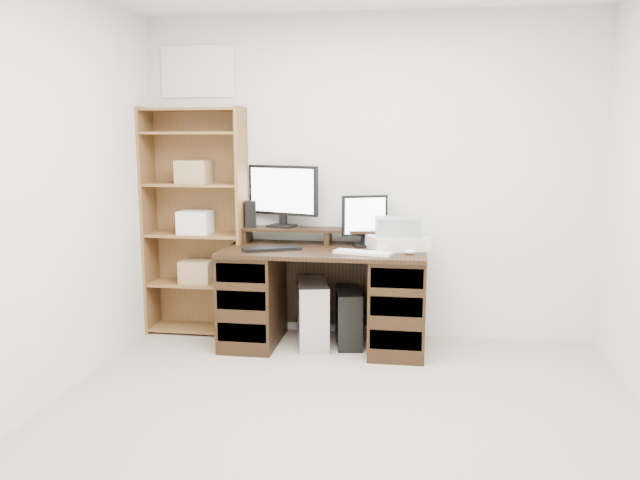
% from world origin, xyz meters
% --- Properties ---
extents(room, '(3.54, 4.04, 2.54)m').
position_xyz_m(room, '(-0.00, 0.00, 1.25)').
color(room, '#B8A38D').
rests_on(room, ground).
extents(desk, '(1.50, 0.70, 0.75)m').
position_xyz_m(desk, '(-0.28, 1.64, 0.39)').
color(desk, black).
rests_on(desk, ground).
extents(riser_shelf, '(1.40, 0.22, 0.12)m').
position_xyz_m(riser_shelf, '(-0.28, 1.85, 0.84)').
color(riser_shelf, black).
rests_on(riser_shelf, desk).
extents(monitor_wide, '(0.59, 0.24, 0.48)m').
position_xyz_m(monitor_wide, '(-0.65, 1.90, 1.14)').
color(monitor_wide, black).
rests_on(monitor_wide, riser_shelf).
extents(monitor_small, '(0.34, 0.19, 0.39)m').
position_xyz_m(monitor_small, '(0.00, 1.80, 0.96)').
color(monitor_small, black).
rests_on(monitor_small, desk).
extents(speaker, '(0.10, 0.10, 0.21)m').
position_xyz_m(speaker, '(-0.90, 1.84, 0.97)').
color(speaker, black).
rests_on(speaker, riser_shelf).
extents(keyboard_black, '(0.45, 0.30, 0.02)m').
position_xyz_m(keyboard_black, '(-0.66, 1.52, 0.76)').
color(keyboard_black, black).
rests_on(keyboard_black, desk).
extents(keyboard_white, '(0.43, 0.22, 0.02)m').
position_xyz_m(keyboard_white, '(0.02, 1.47, 0.76)').
color(keyboard_white, white).
rests_on(keyboard_white, desk).
extents(mouse, '(0.11, 0.09, 0.04)m').
position_xyz_m(mouse, '(0.35, 1.51, 0.77)').
color(mouse, silver).
rests_on(mouse, desk).
extents(printer, '(0.49, 0.43, 0.10)m').
position_xyz_m(printer, '(0.25, 1.70, 0.80)').
color(printer, beige).
rests_on(printer, desk).
extents(basket, '(0.34, 0.27, 0.13)m').
position_xyz_m(basket, '(0.25, 1.70, 0.92)').
color(basket, gray).
rests_on(basket, printer).
extents(tower_silver, '(0.32, 0.53, 0.49)m').
position_xyz_m(tower_silver, '(-0.38, 1.66, 0.24)').
color(tower_silver, '#ACAEB3').
rests_on(tower_silver, ground).
extents(tower_black, '(0.25, 0.45, 0.42)m').
position_xyz_m(tower_black, '(-0.10, 1.70, 0.21)').
color(tower_black, black).
rests_on(tower_black, ground).
extents(bookshelf, '(0.80, 0.30, 1.80)m').
position_xyz_m(bookshelf, '(-1.35, 1.86, 0.92)').
color(bookshelf, brown).
rests_on(bookshelf, ground).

